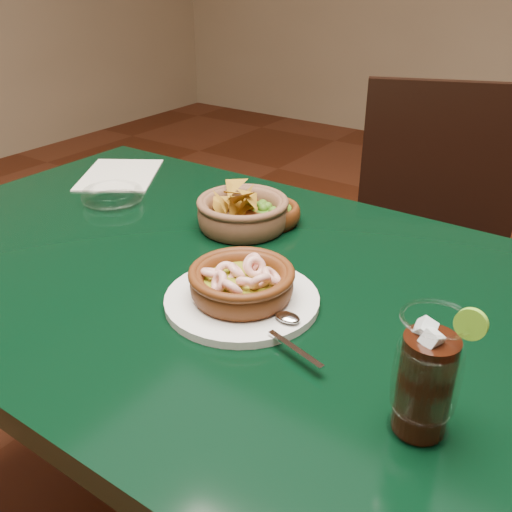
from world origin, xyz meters
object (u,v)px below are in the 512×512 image
Objects in this scene: dining_table at (198,310)px; chip_basket at (243,213)px; dining_chair at (431,256)px; shrimp_plate at (242,287)px; cola_drink at (426,377)px.

dining_table is 5.87× the size of chip_basket.
dining_chair is 3.16× the size of shrimp_plate.
cola_drink is (0.47, -0.31, 0.04)m from chip_basket.
shrimp_plate is at bearing 162.66° from cola_drink.
cola_drink is at bearing -33.98° from chip_basket.
shrimp_plate is 1.79× the size of cola_drink.
dining_table is 0.74m from dining_chair.
dining_chair reaches higher than chip_basket.
chip_basket is 0.56m from cola_drink.
shrimp_plate is (0.14, -0.06, 0.13)m from dining_table.
chip_basket is at bearing 126.04° from shrimp_plate.
dining_chair is 4.59× the size of chip_basket.
shrimp_plate is at bearing -93.52° from dining_chair.
dining_chair is at bearing 69.49° from chip_basket.
shrimp_plate is 0.27m from chip_basket.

